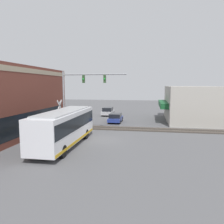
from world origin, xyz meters
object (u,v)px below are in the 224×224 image
(crossing_signal, at_px, (60,112))
(city_bus, at_px, (65,126))
(parked_car_blue, at_px, (116,118))
(pedestrian_at_crossing, at_px, (72,123))
(parked_car_silver, at_px, (108,112))

(crossing_signal, bearing_deg, city_bus, -153.21)
(crossing_signal, distance_m, parked_car_blue, 9.39)
(city_bus, height_order, parked_car_blue, city_bus)
(crossing_signal, distance_m, pedestrian_at_crossing, 2.01)
(city_bus, relative_size, parked_car_silver, 2.32)
(city_bus, relative_size, crossing_signal, 2.66)
(city_bus, distance_m, crossing_signal, 7.01)
(crossing_signal, height_order, pedestrian_at_crossing, crossing_signal)
(parked_car_blue, distance_m, pedestrian_at_crossing, 7.91)
(city_bus, bearing_deg, parked_car_silver, -0.00)
(city_bus, xyz_separation_m, crossing_signal, (6.24, 3.15, 0.49))
(crossing_signal, height_order, parked_car_silver, crossing_signal)
(city_bus, relative_size, parked_car_blue, 2.40)
(parked_car_silver, bearing_deg, city_bus, 180.00)
(crossing_signal, xyz_separation_m, pedestrian_at_crossing, (0.70, -1.30, -1.37))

